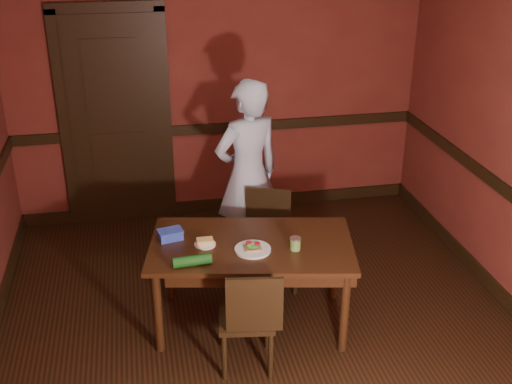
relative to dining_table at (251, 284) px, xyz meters
name	(u,v)px	position (x,y,z in m)	size (l,w,h in m)	color
floor	(265,340)	(0.06, -0.24, -0.35)	(4.00, 4.50, 0.01)	black
wall_back	(218,83)	(0.06, 2.01, 1.00)	(4.00, 0.02, 2.70)	maroon
dado_back	(220,128)	(0.06, 2.00, 0.55)	(4.00, 0.03, 0.10)	black
baseboard_back	(221,204)	(0.06, 2.00, -0.29)	(4.00, 0.03, 0.12)	black
baseboard_right	(510,303)	(2.04, -0.24, -0.29)	(0.03, 4.50, 0.12)	black
door	(115,116)	(-0.94, 1.98, 0.75)	(1.05, 0.07, 2.20)	black
dining_table	(251,284)	(0.00, 0.00, 0.00)	(1.48, 0.83, 0.69)	black
chair_far	(279,240)	(0.33, 0.52, 0.06)	(0.38, 0.38, 0.81)	black
chair_near	(246,316)	(-0.12, -0.47, 0.05)	(0.37, 0.37, 0.80)	black
person	(248,175)	(0.14, 0.92, 0.49)	(0.61, 0.40, 1.67)	silver
sandwich_plate	(253,248)	(-0.01, -0.10, 0.36)	(0.26, 0.26, 0.07)	silver
sauce_jar	(295,244)	(0.29, -0.15, 0.39)	(0.08, 0.08, 0.09)	#639040
cheese_saucer	(205,243)	(-0.33, 0.04, 0.37)	(0.16, 0.16, 0.05)	silver
food_tub	(170,235)	(-0.57, 0.18, 0.38)	(0.20, 0.16, 0.08)	blue
wrapped_veg	(192,261)	(-0.46, -0.22, 0.38)	(0.07, 0.07, 0.27)	#134A14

